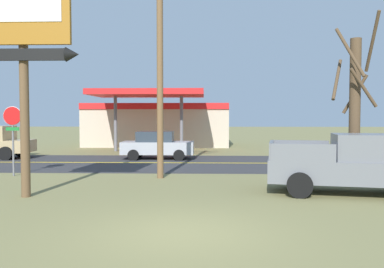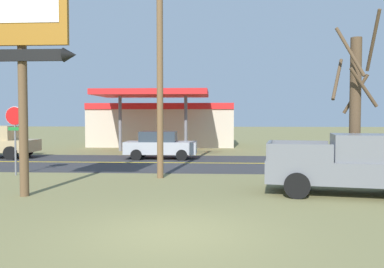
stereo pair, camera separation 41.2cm
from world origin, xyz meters
The scene contains 10 objects.
ground_plane centered at (0.00, 0.00, 0.00)m, with size 180.00×180.00×0.00m, color olive.
road_asphalt centered at (0.00, 13.00, 0.01)m, with size 140.00×8.00×0.02m, color #333335.
road_centre_line centered at (0.00, 13.00, 0.02)m, with size 126.00×0.20×0.01m, color gold.
motel_sign centered at (-5.02, 3.65, 4.91)m, with size 3.34×0.54×6.99m.
stop_sign centered at (-7.59, 8.12, 2.03)m, with size 0.80×0.08×2.95m.
utility_pole centered at (-1.29, 7.76, 5.09)m, with size 1.98×0.26×9.55m.
bare_tree centered at (6.05, 6.42, 2.91)m, with size 1.62×1.75×6.26m.
gas_station centered at (-3.56, 26.04, 1.94)m, with size 12.00×11.50×4.40m.
pickup_grey_parked_on_lawn centered at (5.30, 4.55, 0.96)m, with size 5.47×2.93×1.96m.
car_silver_near_lane centered at (-2.28, 15.00, 0.83)m, with size 4.20×2.00×1.64m.
Camera 2 is at (0.95, -8.57, 2.53)m, focal length 37.63 mm.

